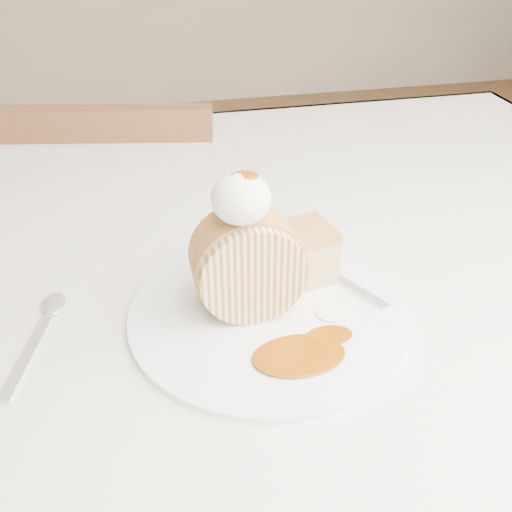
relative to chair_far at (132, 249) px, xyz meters
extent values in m
cube|color=silver|center=(0.10, -0.44, 0.27)|extent=(1.40, 0.90, 0.04)
cube|color=silver|center=(0.10, 0.00, 0.15)|extent=(1.40, 0.01, 0.28)
cylinder|color=brown|center=(0.72, -0.07, -0.11)|extent=(0.06, 0.06, 0.71)
cube|color=brown|center=(0.01, 0.08, -0.07)|extent=(0.45, 0.45, 0.04)
cube|color=brown|center=(-0.02, -0.09, 0.15)|extent=(0.38, 0.11, 0.40)
cylinder|color=brown|center=(0.21, 0.20, -0.28)|extent=(0.03, 0.03, 0.37)
cylinder|color=brown|center=(-0.11, 0.27, -0.28)|extent=(0.03, 0.03, 0.37)
cylinder|color=brown|center=(0.14, -0.12, -0.28)|extent=(0.03, 0.03, 0.37)
cylinder|color=brown|center=(-0.18, -0.05, -0.28)|extent=(0.03, 0.03, 0.37)
cylinder|color=white|center=(0.15, -0.63, 0.29)|extent=(0.34, 0.34, 0.01)
cylinder|color=beige|center=(0.13, -0.62, 0.35)|extent=(0.11, 0.06, 0.11)
cube|color=#CA854C|center=(0.20, -0.58, 0.32)|extent=(0.07, 0.07, 0.05)
ellipsoid|color=white|center=(0.12, -0.62, 0.43)|extent=(0.06, 0.06, 0.05)
ellipsoid|color=#7D3905|center=(0.12, -0.62, 0.45)|extent=(0.03, 0.02, 0.01)
cube|color=silver|center=(0.24, -0.60, 0.30)|extent=(0.10, 0.16, 0.00)
cube|color=silver|center=(-0.09, -0.64, 0.29)|extent=(0.06, 0.15, 0.00)
camera|label=1|loc=(0.03, -1.08, 0.67)|focal=40.00mm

